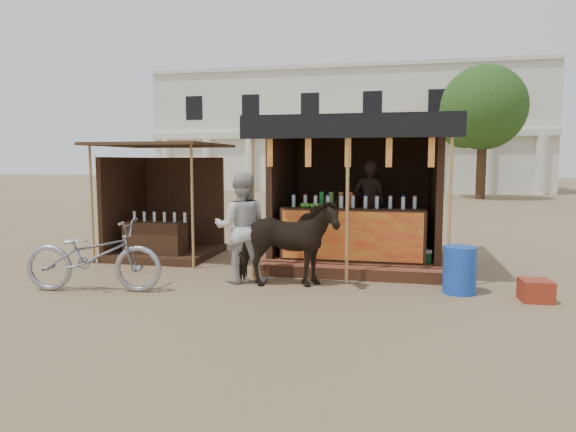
{
  "coord_description": "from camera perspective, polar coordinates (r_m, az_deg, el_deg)",
  "views": [
    {
      "loc": [
        1.84,
        -6.78,
        2.02
      ],
      "look_at": [
        0.0,
        1.6,
        1.1
      ],
      "focal_mm": 32.0,
      "sensor_mm": 36.0,
      "label": 1
    }
  ],
  "objects": [
    {
      "name": "cooler",
      "position": [
        9.55,
        13.49,
        -4.84
      ],
      "size": [
        0.72,
        0.56,
        0.46
      ],
      "color": "#19712E",
      "rests_on": "ground"
    },
    {
      "name": "tree",
      "position": [
        29.31,
        20.48,
        10.87
      ],
      "size": [
        4.5,
        4.4,
        7.0
      ],
      "color": "#382314",
      "rests_on": "ground"
    },
    {
      "name": "ground",
      "position": [
        7.31,
        -2.72,
        -9.93
      ],
      "size": [
        120.0,
        120.0,
        0.0
      ],
      "primitive_type": "plane",
      "color": "#846B4C",
      "rests_on": "ground"
    },
    {
      "name": "blue_barrel",
      "position": [
        8.31,
        18.53,
        -5.71
      ],
      "size": [
        0.61,
        0.61,
        0.73
      ],
      "primitive_type": "cylinder",
      "rotation": [
        0.0,
        0.0,
        -0.27
      ],
      "color": "#1744B0",
      "rests_on": "ground"
    },
    {
      "name": "bystander",
      "position": [
        8.56,
        -5.23,
        -1.29
      ],
      "size": [
        1.04,
        0.9,
        1.84
      ],
      "primitive_type": "imported",
      "rotation": [
        0.0,
        0.0,
        3.39
      ],
      "color": "#B8B9B2",
      "rests_on": "ground"
    },
    {
      "name": "red_crate",
      "position": [
        8.31,
        25.83,
        -7.46
      ],
      "size": [
        0.45,
        0.43,
        0.32
      ],
      "primitive_type": "cube",
      "rotation": [
        0.0,
        0.0,
        0.06
      ],
      "color": "maroon",
      "rests_on": "ground"
    },
    {
      "name": "motorbike",
      "position": [
        8.53,
        -20.81,
        -4.12
      ],
      "size": [
        2.23,
        1.09,
        1.13
      ],
      "primitive_type": "imported",
      "rotation": [
        0.0,
        0.0,
        1.73
      ],
      "color": "#96949D",
      "rests_on": "ground"
    },
    {
      "name": "cow",
      "position": [
        8.21,
        -0.24,
        -3.06
      ],
      "size": [
        1.8,
        1.06,
        1.42
      ],
      "primitive_type": "imported",
      "rotation": [
        0.0,
        0.0,
        1.76
      ],
      "color": "black",
      "rests_on": "ground"
    },
    {
      "name": "background_building",
      "position": [
        36.98,
        6.47,
        9.14
      ],
      "size": [
        26.0,
        7.45,
        8.18
      ],
      "color": "silver",
      "rests_on": "ground"
    },
    {
      "name": "main_stall",
      "position": [
        10.23,
        7.7,
        0.52
      ],
      "size": [
        3.6,
        3.61,
        2.78
      ],
      "color": "brown",
      "rests_on": "ground"
    },
    {
      "name": "secondary_stall",
      "position": [
        11.26,
        -14.11,
        -0.02
      ],
      "size": [
        2.4,
        2.4,
        2.38
      ],
      "color": "#3C2415",
      "rests_on": "ground"
    }
  ]
}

